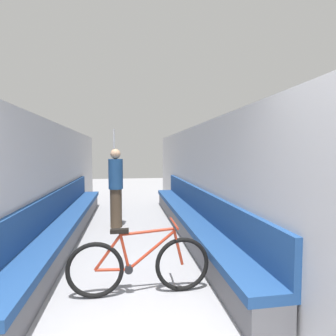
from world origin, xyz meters
TOP-DOWN VIEW (x-y plane):
  - wall_left at (-1.41, 3.77)m, footprint 0.10×10.74m
  - wall_right at (1.41, 3.77)m, footprint 0.10×10.74m
  - bench_seat_row_left at (-1.16, 3.76)m, footprint 0.47×6.07m
  - bench_seat_row_right at (1.16, 3.76)m, footprint 0.47×6.07m
  - bicycle at (0.08, 1.68)m, footprint 1.59×0.46m
  - grab_pole_near at (-0.34, 5.00)m, footprint 0.08×0.08m
  - passenger_standing at (-0.29, 4.42)m, footprint 0.30×0.30m

SIDE VIEW (x-z plane):
  - bench_seat_row_left at x=-1.16m, z-range -0.16..0.73m
  - bench_seat_row_right at x=1.16m, z-range -0.16..0.73m
  - bicycle at x=0.08m, z-range -0.07..0.74m
  - passenger_standing at x=-0.29m, z-range 0.03..1.69m
  - grab_pole_near at x=-0.34m, z-range -0.03..2.10m
  - wall_left at x=-1.41m, z-range 0.00..2.14m
  - wall_right at x=1.41m, z-range 0.00..2.14m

